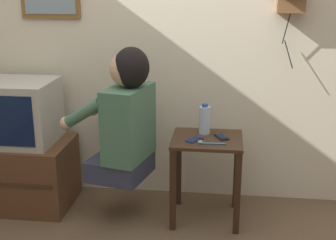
% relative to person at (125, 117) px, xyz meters
% --- Properties ---
extents(wall_back, '(6.80, 0.05, 2.55)m').
position_rel_person_xyz_m(wall_back, '(0.14, 0.48, 0.54)').
color(wall_back, beige).
rests_on(wall_back, ground_plane).
extents(side_table, '(0.47, 0.42, 0.59)m').
position_rel_person_xyz_m(side_table, '(0.54, 0.07, -0.29)').
color(side_table, '#382316').
rests_on(side_table, ground_plane).
extents(person, '(0.61, 0.53, 0.89)m').
position_rel_person_xyz_m(person, '(0.00, 0.00, 0.00)').
color(person, '#2D3347').
rests_on(person, ground_plane).
extents(tv_stand, '(0.74, 0.51, 0.49)m').
position_rel_person_xyz_m(tv_stand, '(-0.82, 0.12, -0.50)').
color(tv_stand, '#51331E').
rests_on(tv_stand, ground_plane).
extents(television, '(0.57, 0.47, 0.44)m').
position_rel_person_xyz_m(television, '(-0.83, 0.13, -0.03)').
color(television, '#ADA89E').
rests_on(television, tv_stand).
extents(cell_phone_held, '(0.12, 0.14, 0.01)m').
position_rel_person_xyz_m(cell_phone_held, '(0.46, 0.02, -0.14)').
color(cell_phone_held, navy).
rests_on(cell_phone_held, side_table).
extents(cell_phone_spare, '(0.11, 0.14, 0.01)m').
position_rel_person_xyz_m(cell_phone_spare, '(0.64, 0.09, -0.14)').
color(cell_phone_spare, black).
rests_on(cell_phone_spare, side_table).
extents(water_bottle, '(0.08, 0.08, 0.21)m').
position_rel_person_xyz_m(water_bottle, '(0.52, 0.16, -0.05)').
color(water_bottle, '#ADC6DB').
rests_on(water_bottle, side_table).
extents(toothbrush, '(0.18, 0.02, 0.02)m').
position_rel_person_xyz_m(toothbrush, '(0.56, -0.05, -0.14)').
color(toothbrush, '#338CD8').
rests_on(toothbrush, side_table).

